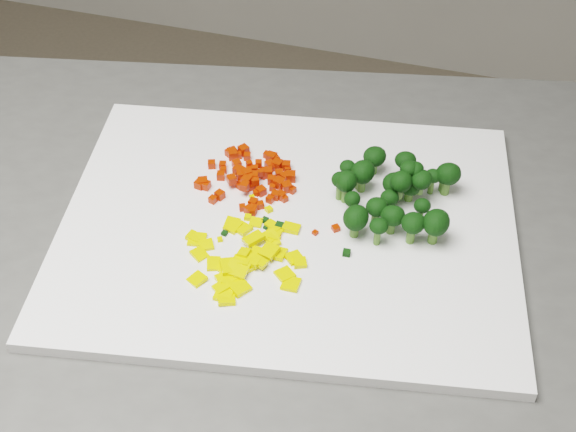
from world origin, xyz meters
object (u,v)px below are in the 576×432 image
(broccoli_pile, at_px, (397,187))
(pepper_pile, at_px, (245,251))
(cutting_board, at_px, (288,227))
(carrot_pile, at_px, (246,173))

(broccoli_pile, bearing_deg, pepper_pile, -138.99)
(cutting_board, bearing_deg, broccoli_pile, 28.18)
(cutting_board, height_order, broccoli_pile, broccoli_pile)
(broccoli_pile, bearing_deg, cutting_board, -151.82)
(carrot_pile, distance_m, broccoli_pile, 0.16)
(cutting_board, relative_size, carrot_pile, 4.50)
(cutting_board, xyz_separation_m, broccoli_pile, (0.10, 0.05, 0.03))
(pepper_pile, bearing_deg, carrot_pile, 107.87)
(carrot_pile, bearing_deg, pepper_pile, -72.13)
(carrot_pile, relative_size, broccoli_pile, 0.83)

